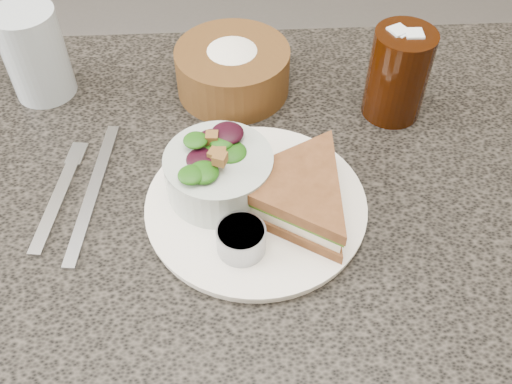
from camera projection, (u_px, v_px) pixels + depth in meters
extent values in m
cube|color=black|center=(240.00, 338.00, 0.97)|extent=(1.00, 0.70, 0.75)
cylinder|color=white|center=(256.00, 206.00, 0.67)|extent=(0.26, 0.26, 0.01)
cylinder|color=gray|center=(241.00, 239.00, 0.61)|extent=(0.07, 0.07, 0.03)
cone|color=#F04E0C|center=(253.00, 159.00, 0.69)|extent=(0.09, 0.09, 0.03)
cube|color=#B4B4B4|center=(57.00, 201.00, 0.68)|extent=(0.04, 0.16, 0.00)
cube|color=#ACAFB7|center=(93.00, 191.00, 0.69)|extent=(0.04, 0.23, 0.00)
cylinder|color=#ABB8C4|center=(35.00, 54.00, 0.77)|extent=(0.09, 0.09, 0.13)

